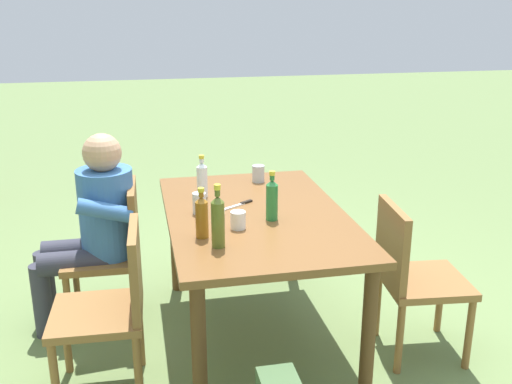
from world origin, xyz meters
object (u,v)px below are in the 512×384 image
object	(u,v)px
dining_table	(256,229)
bottle_amber	(202,216)
cup_glass	(199,203)
table_knife	(239,205)
chair_near_left	(411,272)
cup_white	(238,220)
person_in_white_shirt	(94,222)
bottle_clear	(202,179)
bottle_olive	(218,220)
chair_far_left	(113,302)
bottle_green	(272,199)
cup_steel	(258,174)
chair_far_right	(115,247)

from	to	relation	value
dining_table	bottle_amber	xyz separation A→B (m)	(-0.29, 0.33, 0.20)
cup_glass	table_knife	size ratio (longest dim) A/B	0.54
chair_near_left	cup_white	xyz separation A→B (m)	(0.13, 0.93, 0.33)
cup_glass	table_knife	world-z (taller)	cup_glass
dining_table	cup_white	xyz separation A→B (m)	(-0.21, 0.14, 0.14)
person_in_white_shirt	bottle_clear	xyz separation A→B (m)	(-0.00, -0.64, 0.23)
dining_table	bottle_clear	xyz separation A→B (m)	(0.34, 0.25, 0.20)
bottle_clear	bottle_olive	xyz separation A→B (m)	(-0.77, 0.02, 0.02)
chair_far_left	table_knife	bearing A→B (deg)	-55.71
bottle_clear	bottle_olive	world-z (taller)	bottle_olive
bottle_olive	bottle_green	bearing A→B (deg)	-47.61
person_in_white_shirt	cup_steel	size ratio (longest dim) A/B	10.93
bottle_clear	cup_white	world-z (taller)	bottle_clear
cup_glass	chair_far_right	bearing A→B (deg)	59.13
bottle_olive	table_knife	size ratio (longest dim) A/B	1.45
bottle_amber	cup_glass	bearing A→B (deg)	-4.43
person_in_white_shirt	bottle_amber	xyz separation A→B (m)	(-0.64, -0.56, 0.23)
person_in_white_shirt	table_knife	bearing A→B (deg)	-104.18
dining_table	person_in_white_shirt	distance (m)	0.96
person_in_white_shirt	bottle_clear	bearing A→B (deg)	-90.38
table_knife	chair_near_left	bearing A→B (deg)	-118.94
chair_far_left	cup_steel	xyz separation A→B (m)	(0.92, -0.92, 0.34)
bottle_clear	bottle_green	size ratio (longest dim) A/B	0.95
chair_far_left	person_in_white_shirt	size ratio (longest dim) A/B	0.74
chair_far_right	bottle_olive	world-z (taller)	bottle_olive
chair_far_right	person_in_white_shirt	bearing A→B (deg)	88.64
cup_steel	table_knife	distance (m)	0.48
bottle_green	cup_white	distance (m)	0.23
chair_far_right	bottle_amber	distance (m)	0.87
person_in_white_shirt	table_knife	xyz separation A→B (m)	(-0.21, -0.82, 0.12)
dining_table	person_in_white_shirt	world-z (taller)	person_in_white_shirt
cup_white	cup_steel	bearing A→B (deg)	-19.27
bottle_clear	bottle_green	bearing A→B (deg)	-145.80
dining_table	table_knife	distance (m)	0.18
cup_glass	chair_far_left	bearing A→B (deg)	130.12
chair_near_left	bottle_clear	distance (m)	1.30
chair_far_right	bottle_clear	world-z (taller)	bottle_clear
dining_table	bottle_amber	size ratio (longest dim) A/B	6.00
chair_near_left	bottle_green	bearing A→B (deg)	73.49
bottle_green	cup_steel	size ratio (longest dim) A/B	2.49
person_in_white_shirt	bottle_amber	bearing A→B (deg)	-138.52
cup_steel	table_knife	size ratio (longest dim) A/B	0.50
dining_table	bottle_clear	world-z (taller)	bottle_clear
dining_table	cup_glass	world-z (taller)	cup_glass
chair_far_right	cup_steel	bearing A→B (deg)	-76.17
dining_table	bottle_green	distance (m)	0.25
chair_far_left	cup_white	distance (m)	0.74
bottle_amber	cup_steel	xyz separation A→B (m)	(0.86, -0.47, -0.06)
bottle_olive	cup_steel	bearing A→B (deg)	-22.23
chair_near_left	cup_white	world-z (taller)	chair_near_left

